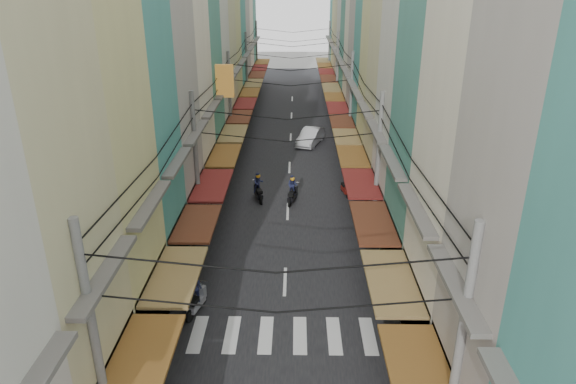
# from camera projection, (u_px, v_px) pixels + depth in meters

# --- Properties ---
(ground) EXTENTS (160.00, 160.00, 0.00)m
(ground) POSITION_uv_depth(u_px,v_px,m) (286.00, 261.00, 26.54)
(ground) COLOR slate
(ground) RESTS_ON ground
(road) EXTENTS (10.00, 80.00, 0.02)m
(road) POSITION_uv_depth(u_px,v_px,m) (290.00, 144.00, 44.97)
(road) COLOR black
(road) RESTS_ON ground
(sidewalk_left) EXTENTS (3.00, 80.00, 0.06)m
(sidewalk_left) POSITION_uv_depth(u_px,v_px,m) (217.00, 143.00, 45.06)
(sidewalk_left) COLOR slate
(sidewalk_left) RESTS_ON ground
(sidewalk_right) EXTENTS (3.00, 80.00, 0.06)m
(sidewalk_right) POSITION_uv_depth(u_px,v_px,m) (365.00, 144.00, 44.87)
(sidewalk_right) COLOR slate
(sidewalk_right) RESTS_ON ground
(crosswalk) EXTENTS (7.55, 2.40, 0.01)m
(crosswalk) POSITION_uv_depth(u_px,v_px,m) (283.00, 335.00, 21.01)
(crosswalk) COLOR silver
(crosswalk) RESTS_ON ground
(building_row_left) EXTENTS (7.80, 67.67, 23.70)m
(building_row_left) POSITION_uv_depth(u_px,v_px,m) (184.00, 32.00, 38.13)
(building_row_left) COLOR beige
(building_row_left) RESTS_ON ground
(building_row_right) EXTENTS (7.80, 68.98, 22.59)m
(building_row_right) POSITION_uv_depth(u_px,v_px,m) (397.00, 37.00, 37.93)
(building_row_right) COLOR teal
(building_row_right) RESTS_ON ground
(utility_poles) EXTENTS (10.20, 66.13, 8.20)m
(utility_poles) POSITION_uv_depth(u_px,v_px,m) (290.00, 79.00, 37.82)
(utility_poles) COLOR slate
(utility_poles) RESTS_ON ground
(white_car) EXTENTS (5.25, 3.39, 1.73)m
(white_car) POSITION_uv_depth(u_px,v_px,m) (310.00, 144.00, 44.94)
(white_car) COLOR silver
(white_car) RESTS_ON ground
(bicycle) EXTENTS (1.75, 0.70, 1.19)m
(bicycle) POSITION_uv_depth(u_px,v_px,m) (438.00, 281.00, 24.80)
(bicycle) COLOR black
(bicycle) RESTS_ON ground
(moving_scooters) EXTENTS (8.03, 15.00, 1.90)m
(moving_scooters) POSITION_uv_depth(u_px,v_px,m) (265.00, 217.00, 30.08)
(moving_scooters) COLOR black
(moving_scooters) RESTS_ON ground
(parked_scooters) EXTENTS (12.68, 11.68, 0.95)m
(parked_scooters) POSITION_uv_depth(u_px,v_px,m) (387.00, 289.00, 23.32)
(parked_scooters) COLOR black
(parked_scooters) RESTS_ON ground
(pedestrians) EXTENTS (12.56, 24.28, 2.17)m
(pedestrians) POSITION_uv_depth(u_px,v_px,m) (194.00, 239.00, 26.54)
(pedestrians) COLOR black
(pedestrians) RESTS_ON ground
(market_umbrella) EXTENTS (2.20, 2.20, 2.31)m
(market_umbrella) POSITION_uv_depth(u_px,v_px,m) (416.00, 243.00, 24.03)
(market_umbrella) COLOR #B2B2B7
(market_umbrella) RESTS_ON ground
(traffic_sign) EXTENTS (0.10, 0.62, 2.84)m
(traffic_sign) POSITION_uv_depth(u_px,v_px,m) (394.00, 228.00, 25.41)
(traffic_sign) COLOR slate
(traffic_sign) RESTS_ON ground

